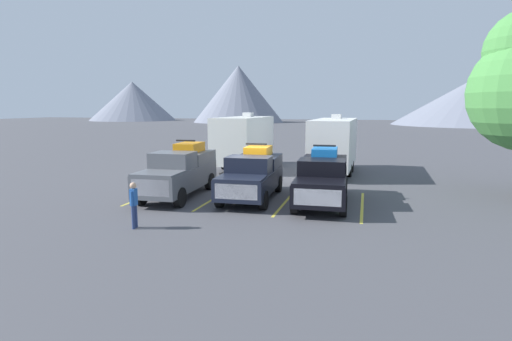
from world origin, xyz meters
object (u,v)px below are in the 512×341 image
(camper_trailer_b, at_px, (334,143))
(person_a, at_px, (134,202))
(camper_trailer_a, at_px, (244,139))
(pickup_truck_a, at_px, (180,171))
(pickup_truck_c, at_px, (323,177))
(pickup_truck_b, at_px, (253,174))

(camper_trailer_b, bearing_deg, person_a, -112.83)
(person_a, bearing_deg, camper_trailer_a, 91.43)
(pickup_truck_a, xyz_separation_m, camper_trailer_a, (0.43, 9.12, 0.82))
(pickup_truck_c, height_order, camper_trailer_b, camper_trailer_b)
(pickup_truck_a, relative_size, camper_trailer_b, 0.68)
(camper_trailer_a, relative_size, person_a, 4.64)
(camper_trailer_a, bearing_deg, person_a, -88.57)
(pickup_truck_b, height_order, camper_trailer_b, camper_trailer_b)
(pickup_truck_c, height_order, camper_trailer_a, camper_trailer_a)
(pickup_truck_b, xyz_separation_m, camper_trailer_a, (-3.07, 8.66, 0.89))
(pickup_truck_a, xyz_separation_m, pickup_truck_c, (6.74, 0.42, -0.06))
(pickup_truck_b, distance_m, camper_trailer_b, 8.67)
(pickup_truck_a, relative_size, pickup_truck_b, 1.04)
(pickup_truck_a, xyz_separation_m, pickup_truck_b, (3.50, 0.46, -0.07))
(camper_trailer_b, relative_size, person_a, 5.08)
(camper_trailer_a, height_order, camper_trailer_b, camper_trailer_a)
(pickup_truck_c, xyz_separation_m, camper_trailer_a, (-6.32, 8.70, 0.88))
(pickup_truck_a, bearing_deg, camper_trailer_b, 52.26)
(pickup_truck_a, bearing_deg, pickup_truck_b, 7.51)
(pickup_truck_a, height_order, camper_trailer_a, camper_trailer_a)
(pickup_truck_c, bearing_deg, person_a, -136.31)
(pickup_truck_c, bearing_deg, pickup_truck_b, 179.30)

